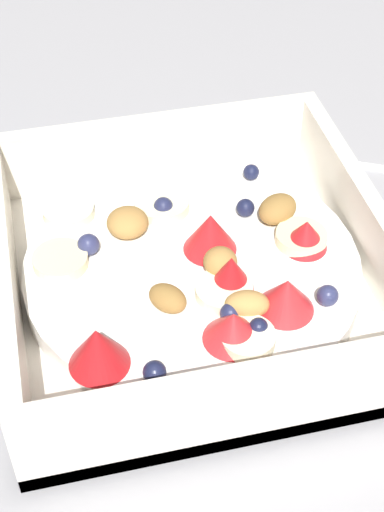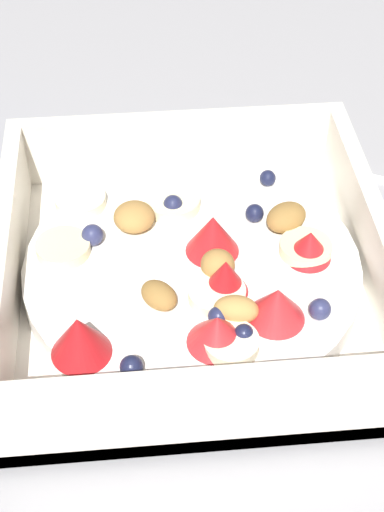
{
  "view_description": "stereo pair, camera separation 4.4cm",
  "coord_description": "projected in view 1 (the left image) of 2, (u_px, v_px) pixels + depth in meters",
  "views": [
    {
      "loc": [
        -0.29,
        0.06,
        0.34
      ],
      "look_at": [
        0.02,
        -0.01,
        0.03
      ],
      "focal_mm": 54.47,
      "sensor_mm": 36.0,
      "label": 1
    },
    {
      "loc": [
        -0.29,
        0.02,
        0.34
      ],
      "look_at": [
        0.02,
        -0.01,
        0.03
      ],
      "focal_mm": 54.47,
      "sensor_mm": 36.0,
      "label": 2
    }
  ],
  "objects": [
    {
      "name": "fruit_bowl",
      "position": [
        194.0,
        272.0,
        0.45
      ],
      "size": [
        0.22,
        0.22,
        0.06
      ],
      "color": "white",
      "rests_on": "ground"
    },
    {
      "name": "spoon",
      "position": [
        240.0,
        144.0,
        0.56
      ],
      "size": [
        0.1,
        0.16,
        0.01
      ],
      "color": "silver",
      "rests_on": "ground"
    },
    {
      "name": "ground_plane",
      "position": [
        187.0,
        319.0,
        0.45
      ],
      "size": [
        2.4,
        2.4,
        0.0
      ],
      "primitive_type": "plane",
      "color": "#9E9EA3"
    }
  ]
}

